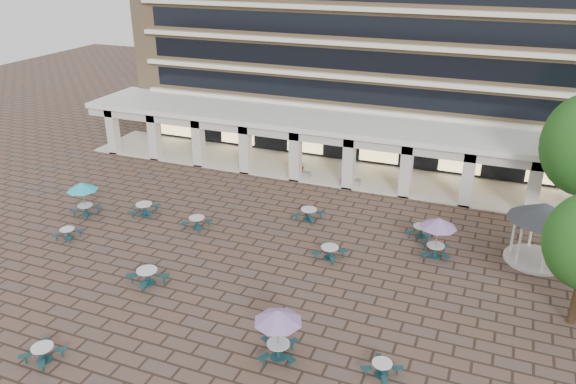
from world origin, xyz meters
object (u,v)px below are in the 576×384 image
(planter_left, at_px, (301,171))
(gazebo, at_px, (543,218))
(picnic_table_0, at_px, (68,233))
(picnic_table_4, at_px, (82,188))
(picnic_table_1, at_px, (43,352))
(planter_right, at_px, (350,180))

(planter_left, bearing_deg, gazebo, -22.09)
(picnic_table_0, height_order, picnic_table_4, picnic_table_4)
(picnic_table_1, relative_size, planter_right, 1.16)
(planter_right, bearing_deg, picnic_table_0, -133.70)
(picnic_table_4, bearing_deg, gazebo, 13.44)
(picnic_table_0, relative_size, picnic_table_4, 0.64)
(picnic_table_4, bearing_deg, picnic_table_1, -52.97)
(planter_left, bearing_deg, picnic_table_0, -124.36)
(gazebo, bearing_deg, planter_right, 152.06)
(picnic_table_0, bearing_deg, picnic_table_4, 109.90)
(picnic_table_0, relative_size, planter_right, 1.01)
(picnic_table_0, relative_size, picnic_table_1, 0.87)
(picnic_table_0, xyz_separation_m, planter_right, (13.96, 14.61, 0.03))
(picnic_table_1, height_order, planter_left, planter_left)
(picnic_table_0, distance_m, picnic_table_4, 3.68)
(picnic_table_0, height_order, picnic_table_1, picnic_table_1)
(picnic_table_0, distance_m, picnic_table_1, 11.54)
(picnic_table_4, xyz_separation_m, planter_right, (15.15, 11.52, -1.58))
(picnic_table_0, distance_m, planter_right, 20.20)
(planter_right, bearing_deg, gazebo, -27.94)
(planter_left, relative_size, planter_right, 1.00)
(picnic_table_4, distance_m, planter_left, 16.12)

